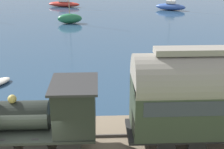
{
  "coord_description": "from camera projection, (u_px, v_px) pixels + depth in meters",
  "views": [
    {
      "loc": [
        -10.27,
        -2.72,
        8.33
      ],
      "look_at": [
        7.25,
        -3.49,
        1.72
      ],
      "focal_mm": 50.0,
      "sensor_mm": 36.0,
      "label": 1
    }
  ],
  "objects": [
    {
      "name": "sailboat_green",
      "position": [
        70.0,
        18.0,
        41.63
      ],
      "size": [
        1.5,
        3.33,
        6.85
      ],
      "rotation": [
        0.0,
        0.0,
        0.08
      ],
      "color": "#236B42",
      "rests_on": "harbor_water"
    },
    {
      "name": "sailboat_red",
      "position": [
        64.0,
        4.0,
        55.69
      ],
      "size": [
        3.11,
        6.08,
        7.19
      ],
      "rotation": [
        0.0,
        0.0,
        -0.27
      ],
      "color": "#B72D23",
      "rests_on": "harbor_water"
    },
    {
      "name": "sailboat_blue",
      "position": [
        171.0,
        6.0,
        52.08
      ],
      "size": [
        3.55,
        5.19,
        7.15
      ],
      "rotation": [
        0.0,
        0.0,
        -0.44
      ],
      "color": "#335199",
      "rests_on": "harbor_water"
    },
    {
      "name": "steam_locomotive",
      "position": [
        48.0,
        113.0,
        12.9
      ],
      "size": [
        2.4,
        5.39,
        3.57
      ],
      "color": "black",
      "rests_on": "rail_embankment"
    },
    {
      "name": "harbor_water",
      "position": [
        83.0,
        8.0,
        54.12
      ],
      "size": [
        80.0,
        80.0,
        0.01
      ],
      "color": "navy",
      "rests_on": "ground"
    }
  ]
}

